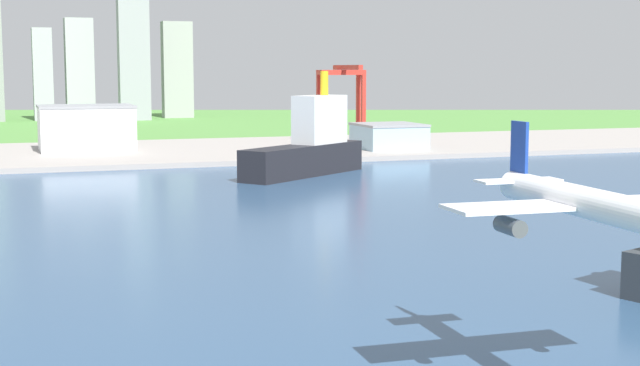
# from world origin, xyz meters

# --- Properties ---
(ground_plane) EXTENTS (2400.00, 2400.00, 0.00)m
(ground_plane) POSITION_xyz_m (0.00, 300.00, 0.00)
(ground_plane) COLOR #528D3F
(water_bay) EXTENTS (840.00, 360.00, 0.15)m
(water_bay) POSITION_xyz_m (0.00, 240.00, 0.07)
(water_bay) COLOR #2D4C70
(water_bay) RESTS_ON ground
(industrial_pier) EXTENTS (840.00, 140.00, 2.50)m
(industrial_pier) POSITION_xyz_m (0.00, 490.00, 1.25)
(industrial_pier) COLOR #9D9690
(industrial_pier) RESTS_ON ground
(airplane_landing) EXTENTS (35.84, 42.02, 13.75)m
(airplane_landing) POSITION_xyz_m (26.77, 112.90, 26.63)
(airplane_landing) COLOR white
(cargo_ship) EXTENTS (63.71, 52.53, 42.87)m
(cargo_ship) POSITION_xyz_m (76.29, 376.59, 11.95)
(cargo_ship) COLOR black
(cargo_ship) RESTS_ON water_bay
(port_crane_red) EXTENTS (26.41, 40.03, 43.47)m
(port_crane_red) POSITION_xyz_m (138.20, 503.66, 33.72)
(port_crane_red) COLOR #B72D23
(port_crane_red) RESTS_ON industrial_pier
(warehouse_main) EXTENTS (47.22, 36.17, 23.11)m
(warehouse_main) POSITION_xyz_m (-2.74, 498.79, 14.08)
(warehouse_main) COLOR white
(warehouse_main) RESTS_ON industrial_pier
(warehouse_annex) EXTENTS (32.17, 34.26, 13.11)m
(warehouse_annex) POSITION_xyz_m (147.54, 458.54, 9.08)
(warehouse_annex) COLOR #99BCD1
(warehouse_annex) RESTS_ON industrial_pier
(distant_skyline) EXTENTS (276.72, 48.42, 144.34)m
(distant_skyline) POSITION_xyz_m (-24.54, 834.47, 58.74)
(distant_skyline) COLOR #A2A6A5
(distant_skyline) RESTS_ON ground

